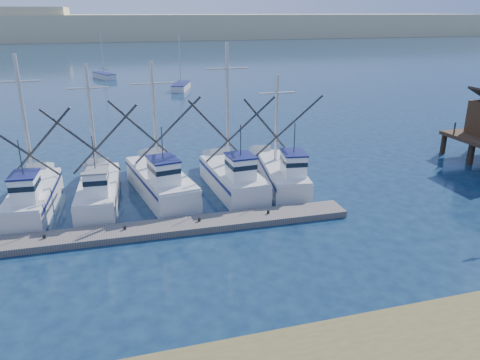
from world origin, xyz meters
name	(u,v)px	position (x,y,z in m)	size (l,w,h in m)	color
ground	(316,277)	(0.00, 0.00, 0.00)	(500.00, 500.00, 0.00)	#0C1B37
floating_dock	(106,235)	(-8.98, 6.69, 0.18)	(27.01, 1.80, 0.36)	#645E59
dune_ridge	(116,26)	(0.00, 210.00, 5.00)	(360.00, 60.00, 10.00)	tan
trawler_fleet	(88,191)	(-9.84, 11.59, 0.95)	(27.36, 8.83, 9.45)	silver
sailboat_near	(181,87)	(3.07, 54.81, 0.49)	(3.85, 6.30, 8.10)	silver
sailboat_far	(104,76)	(-7.97, 71.35, 0.49)	(4.03, 6.34, 8.10)	silver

